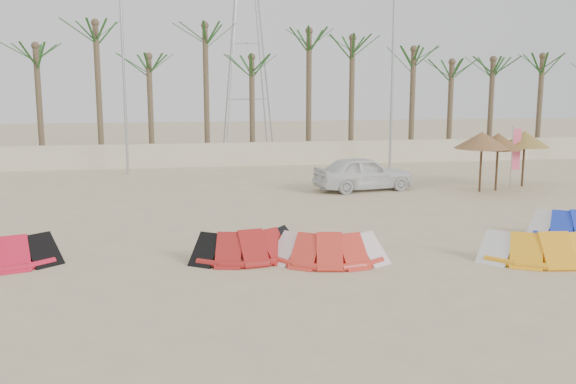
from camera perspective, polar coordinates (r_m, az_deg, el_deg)
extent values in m
plane|color=#CCB787|center=(14.66, 3.91, -9.07)|extent=(120.00, 120.00, 0.00)
cube|color=beige|center=(35.86, -4.21, 3.37)|extent=(60.00, 0.30, 1.30)
cylinder|color=brown|center=(37.01, -10.71, 7.47)|extent=(0.32, 0.32, 6.50)
ellipsoid|color=#194719|center=(37.02, -10.88, 12.50)|extent=(4.00, 4.00, 2.40)
cylinder|color=brown|center=(38.14, 4.62, 7.68)|extent=(0.32, 0.32, 6.50)
ellipsoid|color=#194719|center=(38.15, 4.69, 12.56)|extent=(4.00, 4.00, 2.40)
cylinder|color=brown|center=(41.71, 18.18, 7.42)|extent=(0.32, 0.32, 6.50)
ellipsoid|color=#194719|center=(41.72, 18.43, 11.88)|extent=(4.00, 4.00, 2.40)
cylinder|color=#A5A8AD|center=(33.59, -14.43, 10.93)|extent=(0.14, 0.14, 11.00)
cylinder|color=#A5A8AD|center=(35.32, 9.28, 11.05)|extent=(0.14, 0.14, 11.00)
cube|color=black|center=(18.17, -20.56, -5.10)|extent=(0.67, 1.14, 0.40)
cylinder|color=#A51D1B|center=(17.28, -3.49, -5.75)|extent=(2.72, 0.67, 0.20)
cube|color=black|center=(17.26, -7.60, -5.32)|extent=(0.78, 1.19, 0.40)
cube|color=black|center=(17.50, 0.49, -5.01)|extent=(0.78, 1.19, 0.40)
cylinder|color=red|center=(16.99, 3.64, -6.02)|extent=(2.69, 0.69, 0.20)
cube|color=silver|center=(16.82, -0.48, -5.64)|extent=(0.79, 1.19, 0.40)
cube|color=silver|center=(17.35, 7.51, -5.23)|extent=(0.79, 1.19, 0.40)
cylinder|color=#FFA517|center=(18.49, 22.01, -5.41)|extent=(3.27, 0.57, 0.20)
cube|color=silver|center=(17.83, 17.82, -5.22)|extent=(0.72, 1.16, 0.40)
cube|color=silver|center=(21.08, 21.61, -3.13)|extent=(0.83, 1.21, 0.40)
cylinder|color=#4C331E|center=(28.62, 16.77, 2.47)|extent=(0.10, 0.10, 2.47)
cone|color=olive|center=(28.51, 16.87, 4.43)|extent=(2.35, 2.35, 0.70)
cylinder|color=#4C331E|center=(29.16, 18.08, 2.46)|extent=(0.10, 0.10, 2.40)
cone|color=brown|center=(29.06, 18.18, 4.31)|extent=(2.05, 2.05, 0.70)
cylinder|color=#4C331E|center=(30.68, 20.20, 2.69)|extent=(0.10, 0.10, 2.40)
cone|color=#A3853B|center=(30.58, 20.30, 4.45)|extent=(2.13, 2.13, 0.70)
cylinder|color=#A5A8AD|center=(29.88, 19.27, 2.95)|extent=(0.04, 0.04, 2.80)
cube|color=#F4577C|center=(29.95, 19.67, 3.59)|extent=(0.42, 0.08, 1.82)
imported|color=white|center=(28.09, 6.73, 1.67)|extent=(4.57, 2.44, 1.48)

